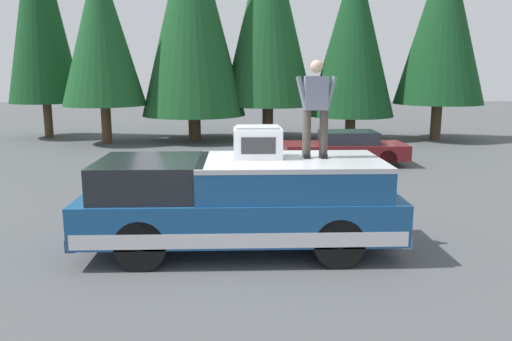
# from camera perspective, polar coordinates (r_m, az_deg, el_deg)

# --- Properties ---
(ground_plane) EXTENTS (90.00, 90.00, 0.00)m
(ground_plane) POSITION_cam_1_polar(r_m,az_deg,el_deg) (9.01, -2.93, -9.27)
(ground_plane) COLOR #4C4F51
(pickup_truck) EXTENTS (2.01, 5.54, 1.65)m
(pickup_truck) POSITION_cam_1_polar(r_m,az_deg,el_deg) (8.88, -1.78, -3.66)
(pickup_truck) COLOR navy
(pickup_truck) RESTS_ON ground
(compressor_unit) EXTENTS (0.65, 0.84, 0.56)m
(compressor_unit) POSITION_cam_1_polar(r_m,az_deg,el_deg) (8.84, 0.19, 3.24)
(compressor_unit) COLOR silver
(compressor_unit) RESTS_ON pickup_truck
(person_on_truck_bed) EXTENTS (0.29, 0.72, 1.69)m
(person_on_truck_bed) POSITION_cam_1_polar(r_m,az_deg,el_deg) (8.85, 6.80, 7.24)
(person_on_truck_bed) COLOR #423D38
(person_on_truck_bed) RESTS_ON pickup_truck
(parked_car_maroon) EXTENTS (1.64, 4.10, 1.16)m
(parked_car_maroon) POSITION_cam_1_polar(r_m,az_deg,el_deg) (17.42, 10.11, 2.53)
(parked_car_maroon) COLOR maroon
(parked_car_maroon) RESTS_ON ground
(conifer_far_left) EXTENTS (4.04, 4.04, 9.14)m
(conifer_far_left) POSITION_cam_1_polar(r_m,az_deg,el_deg) (25.11, 20.44, 15.62)
(conifer_far_left) COLOR #4C3826
(conifer_far_left) RESTS_ON ground
(conifer_left) EXTENTS (3.94, 3.94, 8.48)m
(conifer_left) POSITION_cam_1_polar(r_m,az_deg,el_deg) (24.11, 11.00, 14.86)
(conifer_left) COLOR #4C3826
(conifer_left) RESTS_ON ground
(conifer_center_left) EXTENTS (4.31, 4.31, 10.19)m
(conifer_center_left) POSITION_cam_1_polar(r_m,az_deg,el_deg) (24.31, 1.40, 17.57)
(conifer_center_left) COLOR #4C3826
(conifer_center_left) RESTS_ON ground
(conifer_center_right) EXTENTS (4.71, 4.71, 10.32)m
(conifer_center_right) POSITION_cam_1_polar(r_m,az_deg,el_deg) (23.60, -7.28, 17.37)
(conifer_center_right) COLOR #4C3826
(conifer_center_right) RESTS_ON ground
(conifer_right) EXTENTS (3.60, 3.60, 8.12)m
(conifer_right) POSITION_cam_1_polar(r_m,az_deg,el_deg) (23.31, -17.18, 14.97)
(conifer_right) COLOR #4C3826
(conifer_right) RESTS_ON ground
(conifer_far_right) EXTENTS (3.34, 3.34, 10.75)m
(conifer_far_right) POSITION_cam_1_polar(r_m,az_deg,el_deg) (26.50, -23.41, 16.90)
(conifer_far_right) COLOR #4C3826
(conifer_far_right) RESTS_ON ground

